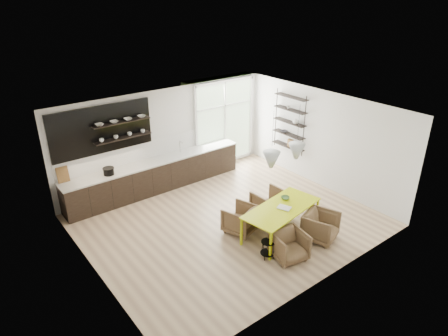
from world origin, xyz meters
TOP-DOWN VIEW (x-y plane):
  - room at (0.58, 1.10)m, footprint 7.02×6.01m
  - kitchen_run at (-0.70, 2.69)m, footprint 5.54×0.69m
  - right_shelving at (3.36, 1.17)m, footprint 0.26×1.22m
  - dining_table at (0.62, -1.26)m, footprint 2.20×1.27m
  - armchair_back_left at (-0.06, -0.55)m, footprint 0.93×0.94m
  - armchair_back_right at (0.99, -0.50)m, footprint 0.81×0.83m
  - armchair_front_left at (0.10, -2.04)m, footprint 0.83×0.85m
  - armchair_front_right at (1.24, -1.98)m, footprint 0.96×0.97m
  - wire_stool at (-0.25, -1.74)m, footprint 0.33×0.33m
  - table_book at (0.53, -1.37)m, footprint 0.33×0.37m
  - table_bowl at (0.98, -1.02)m, footprint 0.24×0.24m

SIDE VIEW (x-z plane):
  - wire_stool at x=-0.25m, z-range 0.06..0.48m
  - armchair_front_left at x=0.10m, z-range 0.00..0.66m
  - armchair_back_left at x=-0.06m, z-range 0.00..0.68m
  - armchair_front_right at x=1.24m, z-range 0.00..0.70m
  - armchair_back_right at x=0.99m, z-range 0.00..0.74m
  - kitchen_run at x=-0.70m, z-range -0.77..1.98m
  - dining_table at x=0.62m, z-range 0.33..1.08m
  - table_book at x=0.53m, z-range 0.75..0.78m
  - table_bowl at x=0.98m, z-range 0.75..0.82m
  - room at x=0.58m, z-range 0.00..2.92m
  - right_shelving at x=3.36m, z-range 0.70..2.60m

